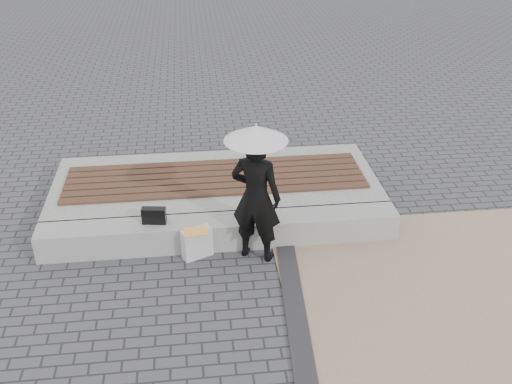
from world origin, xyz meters
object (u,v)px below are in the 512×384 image
(canvas_tote, at_px, (197,243))
(woman, at_px, (256,198))
(parasol, at_px, (256,133))
(seating_ledge, at_px, (221,231))
(handbag, at_px, (154,216))

(canvas_tote, bearing_deg, woman, -29.30)
(parasol, bearing_deg, canvas_tote, 174.22)
(woman, bearing_deg, parasol, 25.00)
(seating_ledge, relative_size, woman, 2.72)
(seating_ledge, relative_size, handbag, 15.34)
(parasol, xyz_separation_m, handbag, (-1.36, 0.36, -1.31))
(handbag, distance_m, canvas_tote, 0.70)
(seating_ledge, bearing_deg, woman, -37.61)
(seating_ledge, height_order, handbag, handbag)
(seating_ledge, bearing_deg, canvas_tote, -141.86)
(seating_ledge, height_order, woman, woman)
(woman, xyz_separation_m, handbag, (-1.36, 0.36, -0.40))
(seating_ledge, relative_size, canvas_tote, 11.71)
(woman, distance_m, handbag, 1.46)
(parasol, distance_m, handbag, 1.92)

